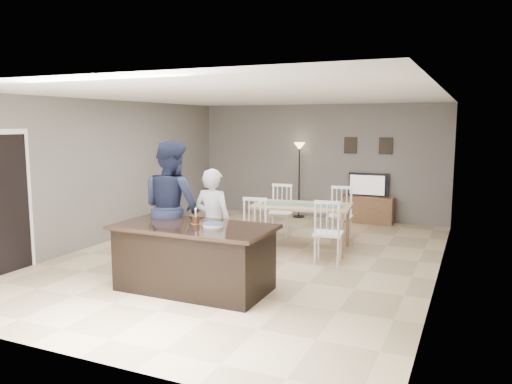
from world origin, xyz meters
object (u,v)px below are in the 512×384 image
at_px(birthday_cake, 196,220).
at_px(television, 368,185).
at_px(kitchen_island, 194,257).
at_px(man, 172,208).
at_px(floor_lamp, 299,159).
at_px(tv_console, 366,210).
at_px(plate_stack, 213,225).
at_px(dining_table, 302,212).
at_px(woman, 213,223).

bearing_deg(birthday_cake, television, 77.47).
bearing_deg(kitchen_island, man, 142.30).
bearing_deg(floor_lamp, television, 1.75).
height_order(kitchen_island, tv_console, kitchen_island).
height_order(man, floor_lamp, man).
xyz_separation_m(television, plate_stack, (-0.92, -5.61, 0.06)).
bearing_deg(plate_stack, kitchen_island, -174.55).
distance_m(kitchen_island, tv_console, 5.70).
distance_m(kitchen_island, man, 1.06).
relative_size(kitchen_island, dining_table, 1.00).
bearing_deg(woman, tv_console, -103.42).
bearing_deg(kitchen_island, television, 77.99).
height_order(plate_stack, floor_lamp, floor_lamp).
relative_size(plate_stack, floor_lamp, 0.15).
xyz_separation_m(tv_console, dining_table, (-0.58, -2.87, 0.37)).
bearing_deg(television, woman, 75.66).
bearing_deg(plate_stack, dining_table, 82.83).
xyz_separation_m(kitchen_island, dining_table, (0.62, 2.70, 0.22)).
bearing_deg(woman, dining_table, -107.57).
distance_m(tv_console, dining_table, 2.95).
bearing_deg(television, tv_console, 90.00).
xyz_separation_m(woman, plate_stack, (0.35, -0.64, 0.12)).
height_order(kitchen_island, woman, woman).
bearing_deg(floor_lamp, woman, -85.82).
bearing_deg(kitchen_island, birthday_cake, 106.64).
distance_m(kitchen_island, birthday_cake, 0.51).
xyz_separation_m(television, man, (-1.91, -5.09, 0.14)).
distance_m(television, man, 5.44).
xyz_separation_m(kitchen_island, floor_lamp, (-0.43, 5.59, 0.94)).
bearing_deg(birthday_cake, tv_console, 77.31).
distance_m(kitchen_island, floor_lamp, 5.69).
xyz_separation_m(tv_console, birthday_cake, (-1.23, -5.47, 0.65)).
distance_m(kitchen_island, dining_table, 2.78).
height_order(man, plate_stack, man).
xyz_separation_m(plate_stack, dining_table, (0.34, 2.67, -0.25)).
bearing_deg(man, plate_stack, 171.95).
xyz_separation_m(tv_console, television, (0.00, 0.07, 0.56)).
bearing_deg(birthday_cake, plate_stack, -13.72).
height_order(kitchen_island, plate_stack, plate_stack).
bearing_deg(woman, floor_lamp, -84.70).
bearing_deg(tv_console, birthday_cake, -102.69).
relative_size(birthday_cake, plate_stack, 0.78).
distance_m(man, floor_lamp, 5.06).
relative_size(tv_console, dining_table, 0.56).
distance_m(television, woman, 5.14).
xyz_separation_m(tv_console, plate_stack, (-0.92, -5.54, 0.62)).
height_order(woman, floor_lamp, floor_lamp).
xyz_separation_m(kitchen_island, woman, (-0.07, 0.66, 0.35)).
relative_size(kitchen_island, birthday_cake, 9.93).
bearing_deg(television, floor_lamp, 1.75).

